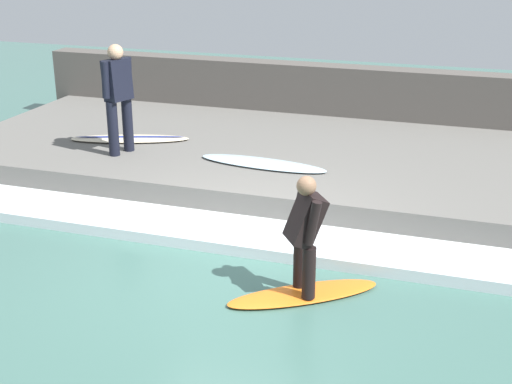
{
  "coord_description": "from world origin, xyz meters",
  "views": [
    {
      "loc": [
        -7.18,
        -2.6,
        3.83
      ],
      "look_at": [
        0.73,
        0.0,
        0.7
      ],
      "focal_mm": 50.0,
      "sensor_mm": 36.0,
      "label": 1
    }
  ],
  "objects_px": {
    "surfboard_waiting_near": "(130,139)",
    "surfboard_spare": "(263,163)",
    "surfer_waiting_near": "(118,93)",
    "surfboard_riding": "(304,294)",
    "surfer_riding": "(305,229)"
  },
  "relations": [
    {
      "from": "surfboard_riding",
      "to": "surfer_riding",
      "type": "relative_size",
      "value": 1.26
    },
    {
      "from": "surfboard_spare",
      "to": "surfer_waiting_near",
      "type": "bearing_deg",
      "value": 92.51
    },
    {
      "from": "surfboard_waiting_near",
      "to": "surfer_waiting_near",
      "type": "bearing_deg",
      "value": -162.45
    },
    {
      "from": "surfboard_spare",
      "to": "surfboard_riding",
      "type": "bearing_deg",
      "value": -154.31
    },
    {
      "from": "surfer_waiting_near",
      "to": "surfboard_waiting_near",
      "type": "distance_m",
      "value": 1.16
    },
    {
      "from": "surfboard_riding",
      "to": "surfboard_spare",
      "type": "xyz_separation_m",
      "value": [
        2.91,
        1.4,
        0.45
      ]
    },
    {
      "from": "surfer_riding",
      "to": "surfboard_waiting_near",
      "type": "height_order",
      "value": "surfer_riding"
    },
    {
      "from": "surfer_waiting_near",
      "to": "surfboard_riding",
      "type": "bearing_deg",
      "value": -127.19
    },
    {
      "from": "surfboard_riding",
      "to": "surfer_riding",
      "type": "height_order",
      "value": "surfer_riding"
    },
    {
      "from": "surfer_riding",
      "to": "surfboard_waiting_near",
      "type": "distance_m",
      "value": 5.23
    },
    {
      "from": "surfer_waiting_near",
      "to": "surfboard_spare",
      "type": "relative_size",
      "value": 0.84
    },
    {
      "from": "surfer_waiting_near",
      "to": "surfboard_waiting_near",
      "type": "height_order",
      "value": "surfer_waiting_near"
    },
    {
      "from": "surfer_riding",
      "to": "surfboard_riding",
      "type": "bearing_deg",
      "value": -116.57
    },
    {
      "from": "surfer_waiting_near",
      "to": "surfboard_waiting_near",
      "type": "relative_size",
      "value": 0.84
    },
    {
      "from": "surfboard_waiting_near",
      "to": "surfboard_spare",
      "type": "bearing_deg",
      "value": -102.55
    }
  ]
}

